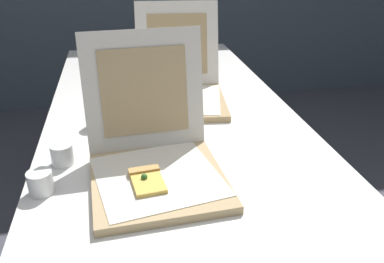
{
  "coord_description": "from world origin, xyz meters",
  "views": [
    {
      "loc": [
        -0.17,
        -0.6,
        1.3
      ],
      "look_at": [
        0.02,
        0.43,
        0.79
      ],
      "focal_mm": 37.69,
      "sensor_mm": 36.0,
      "label": 1
    }
  ],
  "objects_px": {
    "cup_white_far": "(103,89)",
    "table": "(177,140)",
    "pizza_box_middle": "(179,88)",
    "cup_white_mid": "(95,118)",
    "cup_white_near_left": "(40,183)",
    "cup_white_near_center": "(62,154)",
    "pizza_box_front": "(155,160)"
  },
  "relations": [
    {
      "from": "table",
      "to": "pizza_box_front",
      "type": "bearing_deg",
      "value": -109.42
    },
    {
      "from": "pizza_box_front",
      "to": "pizza_box_middle",
      "type": "bearing_deg",
      "value": 70.86
    },
    {
      "from": "cup_white_near_center",
      "to": "cup_white_near_left",
      "type": "bearing_deg",
      "value": -105.65
    },
    {
      "from": "cup_white_far",
      "to": "table",
      "type": "bearing_deg",
      "value": -54.44
    },
    {
      "from": "cup_white_far",
      "to": "cup_white_near_left",
      "type": "distance_m",
      "value": 0.66
    },
    {
      "from": "cup_white_mid",
      "to": "cup_white_far",
      "type": "relative_size",
      "value": 1.0
    },
    {
      "from": "pizza_box_middle",
      "to": "cup_white_near_center",
      "type": "height_order",
      "value": "pizza_box_middle"
    },
    {
      "from": "pizza_box_front",
      "to": "cup_white_near_center",
      "type": "distance_m",
      "value": 0.27
    },
    {
      "from": "table",
      "to": "cup_white_mid",
      "type": "bearing_deg",
      "value": 168.14
    },
    {
      "from": "cup_white_mid",
      "to": "cup_white_far",
      "type": "xyz_separation_m",
      "value": [
        0.02,
        0.28,
        0.0
      ]
    },
    {
      "from": "cup_white_near_center",
      "to": "pizza_box_middle",
      "type": "bearing_deg",
      "value": 46.27
    },
    {
      "from": "cup_white_mid",
      "to": "cup_white_near_center",
      "type": "height_order",
      "value": "same"
    },
    {
      "from": "cup_white_near_center",
      "to": "table",
      "type": "bearing_deg",
      "value": 26.56
    },
    {
      "from": "cup_white_mid",
      "to": "cup_white_far",
      "type": "bearing_deg",
      "value": 85.5
    },
    {
      "from": "cup_white_mid",
      "to": "pizza_box_front",
      "type": "bearing_deg",
      "value": -64.59
    },
    {
      "from": "cup_white_near_left",
      "to": "table",
      "type": "bearing_deg",
      "value": 38.79
    },
    {
      "from": "pizza_box_middle",
      "to": "cup_white_mid",
      "type": "distance_m",
      "value": 0.36
    },
    {
      "from": "pizza_box_middle",
      "to": "cup_white_mid",
      "type": "xyz_separation_m",
      "value": [
        -0.31,
        -0.18,
        -0.02
      ]
    },
    {
      "from": "table",
      "to": "pizza_box_front",
      "type": "xyz_separation_m",
      "value": [
        -0.1,
        -0.29,
        0.1
      ]
    },
    {
      "from": "cup_white_near_center",
      "to": "cup_white_near_left",
      "type": "relative_size",
      "value": 1.0
    },
    {
      "from": "cup_white_far",
      "to": "cup_white_near_left",
      "type": "height_order",
      "value": "same"
    },
    {
      "from": "table",
      "to": "cup_white_near_left",
      "type": "height_order",
      "value": "cup_white_near_left"
    },
    {
      "from": "pizza_box_middle",
      "to": "cup_white_mid",
      "type": "height_order",
      "value": "pizza_box_middle"
    },
    {
      "from": "table",
      "to": "cup_white_near_center",
      "type": "relative_size",
      "value": 35.08
    },
    {
      "from": "cup_white_mid",
      "to": "table",
      "type": "bearing_deg",
      "value": -11.86
    },
    {
      "from": "pizza_box_front",
      "to": "cup_white_mid",
      "type": "xyz_separation_m",
      "value": [
        -0.16,
        0.34,
        -0.02
      ]
    },
    {
      "from": "cup_white_near_left",
      "to": "cup_white_near_center",
      "type": "bearing_deg",
      "value": 74.35
    },
    {
      "from": "table",
      "to": "cup_white_near_left",
      "type": "distance_m",
      "value": 0.5
    },
    {
      "from": "pizza_box_front",
      "to": "pizza_box_middle",
      "type": "height_order",
      "value": "pizza_box_front"
    },
    {
      "from": "pizza_box_middle",
      "to": "cup_white_near_center",
      "type": "distance_m",
      "value": 0.56
    },
    {
      "from": "pizza_box_front",
      "to": "pizza_box_middle",
      "type": "xyz_separation_m",
      "value": [
        0.15,
        0.52,
        -0.0
      ]
    },
    {
      "from": "pizza_box_front",
      "to": "cup_white_near_left",
      "type": "xyz_separation_m",
      "value": [
        -0.28,
        -0.02,
        -0.02
      ]
    }
  ]
}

